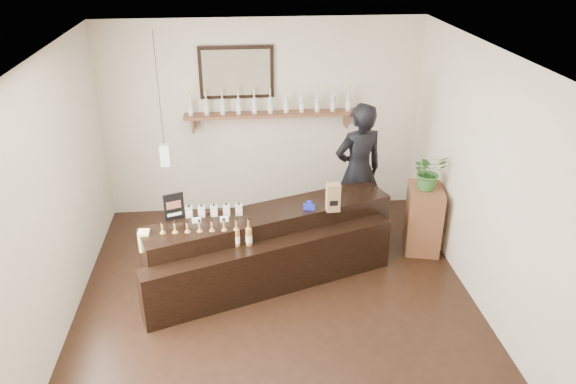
% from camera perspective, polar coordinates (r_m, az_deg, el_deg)
% --- Properties ---
extents(ground, '(5.00, 5.00, 0.00)m').
position_cam_1_polar(ground, '(6.48, -1.04, -11.49)').
color(ground, black).
rests_on(ground, ground).
extents(room_shell, '(5.00, 5.00, 5.00)m').
position_cam_1_polar(room_shell, '(5.62, -1.18, 2.50)').
color(room_shell, beige).
rests_on(room_shell, ground).
extents(back_wall_decor, '(2.66, 0.96, 1.69)m').
position_cam_1_polar(back_wall_decor, '(7.83, -3.70, 9.63)').
color(back_wall_decor, brown).
rests_on(back_wall_decor, ground).
extents(counter, '(3.04, 1.80, 1.00)m').
position_cam_1_polar(counter, '(6.74, -1.79, -5.78)').
color(counter, black).
rests_on(counter, ground).
extents(promo_sign, '(0.22, 0.10, 0.32)m').
position_cam_1_polar(promo_sign, '(6.49, -11.51, -1.47)').
color(promo_sign, black).
rests_on(promo_sign, counter).
extents(paper_bag, '(0.16, 0.13, 0.34)m').
position_cam_1_polar(paper_bag, '(6.57, 4.60, -0.55)').
color(paper_bag, brown).
rests_on(paper_bag, counter).
extents(tape_dispenser, '(0.15, 0.08, 0.12)m').
position_cam_1_polar(tape_dispenser, '(6.63, 2.17, -1.43)').
color(tape_dispenser, '#1621A0').
rests_on(tape_dispenser, counter).
extents(side_cabinet, '(0.56, 0.68, 0.87)m').
position_cam_1_polar(side_cabinet, '(7.54, 13.58, -2.62)').
color(side_cabinet, brown).
rests_on(side_cabinet, ground).
extents(potted_plant, '(0.49, 0.44, 0.47)m').
position_cam_1_polar(potted_plant, '(7.26, 14.12, 2.03)').
color(potted_plant, '#306829').
rests_on(potted_plant, side_cabinet).
extents(shopkeeper, '(0.88, 0.70, 2.12)m').
position_cam_1_polar(shopkeeper, '(7.45, 7.19, 2.95)').
color(shopkeeper, black).
rests_on(shopkeeper, ground).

